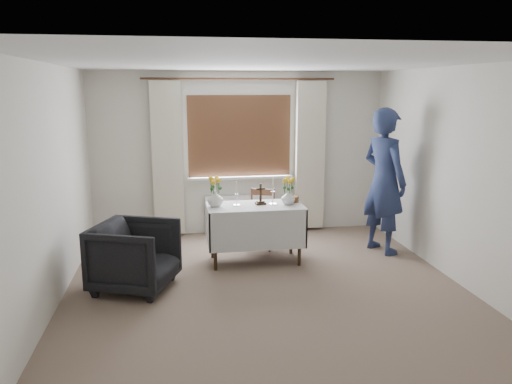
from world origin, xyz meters
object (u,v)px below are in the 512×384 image
flower_vase_right (288,197)px  person (384,181)px  wooden_chair (261,219)px  flower_vase_left (215,198)px  armchair (135,256)px  wooden_cross (261,194)px  altar_table (255,234)px

flower_vase_right → person: bearing=7.1°
wooden_chair → flower_vase_left: 0.99m
wooden_chair → flower_vase_left: (-0.68, -0.56, 0.45)m
person → flower_vase_left: size_ratio=9.58×
armchair → flower_vase_right: (1.91, 0.66, 0.47)m
flower_vase_left → flower_vase_right: 0.94m
flower_vase_right → wooden_cross: bearing=171.9°
altar_table → armchair: (-1.48, -0.68, 0.01)m
wooden_cross → flower_vase_right: bearing=-17.3°
person → flower_vase_left: 2.33m
person → flower_vase_right: bearing=75.2°
wooden_chair → person: 1.79m
wooden_chair → armchair: 2.07m
wooden_cross → flower_vase_left: wooden_cross is taller
altar_table → wooden_chair: wooden_chair is taller
wooden_cross → flower_vase_right: wooden_cross is taller
flower_vase_right → altar_table: bearing=178.0°
altar_table → flower_vase_right: flower_vase_right is taller
armchair → person: (3.30, 0.83, 0.61)m
wooden_chair → wooden_cross: size_ratio=3.02×
person → flower_vase_right: 1.40m
armchair → altar_table: bearing=-44.8°
armchair → person: bearing=-55.2°
flower_vase_left → flower_vase_right: bearing=-2.0°
flower_vase_right → flower_vase_left: bearing=178.0°
wooden_chair → wooden_cross: 0.73m
altar_table → armchair: armchair is taller
wooden_cross → armchair: bearing=-164.7°
altar_table → wooden_cross: 0.53m
altar_table → armchair: size_ratio=1.46×
wooden_chair → flower_vase_right: bearing=-44.9°
wooden_cross → altar_table: bearing=-165.1°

